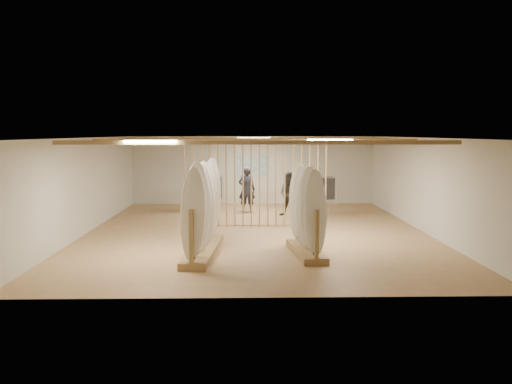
{
  "coord_description": "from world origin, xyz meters",
  "views": [
    {
      "loc": [
        -0.31,
        -14.66,
        2.94
      ],
      "look_at": [
        0.0,
        0.0,
        1.2
      ],
      "focal_mm": 35.0,
      "sensor_mm": 36.0,
      "label": 1
    }
  ],
  "objects_px": {
    "shopper_a": "(247,187)",
    "rack_left": "(203,223)",
    "clothing_rack_a": "(205,188)",
    "rack_right": "(306,225)",
    "clothing_rack_b": "(318,189)",
    "shopper_b": "(290,191)"
  },
  "relations": [
    {
      "from": "shopper_a",
      "to": "rack_left",
      "type": "bearing_deg",
      "value": 89.72
    },
    {
      "from": "rack_right",
      "to": "shopper_a",
      "type": "bearing_deg",
      "value": 96.58
    },
    {
      "from": "shopper_a",
      "to": "shopper_b",
      "type": "xyz_separation_m",
      "value": [
        1.51,
        -0.89,
        -0.08
      ]
    },
    {
      "from": "clothing_rack_a",
      "to": "clothing_rack_b",
      "type": "height_order",
      "value": "clothing_rack_b"
    },
    {
      "from": "rack_left",
      "to": "shopper_b",
      "type": "xyz_separation_m",
      "value": [
        2.59,
        5.47,
        0.12
      ]
    },
    {
      "from": "clothing_rack_a",
      "to": "clothing_rack_b",
      "type": "bearing_deg",
      "value": -17.43
    },
    {
      "from": "shopper_a",
      "to": "rack_right",
      "type": "bearing_deg",
      "value": 111.8
    },
    {
      "from": "clothing_rack_a",
      "to": "shopper_a",
      "type": "relative_size",
      "value": 0.71
    },
    {
      "from": "clothing_rack_b",
      "to": "shopper_b",
      "type": "relative_size",
      "value": 0.78
    },
    {
      "from": "rack_left",
      "to": "clothing_rack_b",
      "type": "bearing_deg",
      "value": 63.07
    },
    {
      "from": "rack_right",
      "to": "clothing_rack_a",
      "type": "relative_size",
      "value": 1.64
    },
    {
      "from": "rack_left",
      "to": "shopper_a",
      "type": "relative_size",
      "value": 1.67
    },
    {
      "from": "shopper_a",
      "to": "shopper_b",
      "type": "bearing_deg",
      "value": 158.77
    },
    {
      "from": "rack_right",
      "to": "clothing_rack_b",
      "type": "relative_size",
      "value": 1.62
    },
    {
      "from": "rack_left",
      "to": "clothing_rack_b",
      "type": "relative_size",
      "value": 2.33
    },
    {
      "from": "clothing_rack_a",
      "to": "shopper_a",
      "type": "distance_m",
      "value": 1.57
    },
    {
      "from": "rack_right",
      "to": "clothing_rack_b",
      "type": "bearing_deg",
      "value": 73.34
    },
    {
      "from": "rack_left",
      "to": "clothing_rack_b",
      "type": "distance_m",
      "value": 7.15
    },
    {
      "from": "rack_right",
      "to": "shopper_a",
      "type": "distance_m",
      "value": 6.63
    },
    {
      "from": "rack_left",
      "to": "shopper_a",
      "type": "xyz_separation_m",
      "value": [
        1.09,
        6.36,
        0.2
      ]
    },
    {
      "from": "rack_right",
      "to": "shopper_b",
      "type": "distance_m",
      "value": 5.58
    },
    {
      "from": "rack_left",
      "to": "shopper_b",
      "type": "height_order",
      "value": "rack_left"
    }
  ]
}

